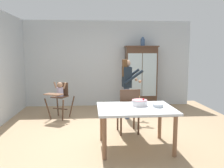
# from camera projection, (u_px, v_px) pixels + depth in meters

# --- Properties ---
(ground_plane) EXTENTS (6.24, 6.24, 0.00)m
(ground_plane) POSITION_uv_depth(u_px,v_px,m) (114.00, 132.00, 5.05)
(ground_plane) COLOR tan
(wall_back) EXTENTS (5.32, 0.06, 2.70)m
(wall_back) POSITION_uv_depth(u_px,v_px,m) (108.00, 64.00, 7.47)
(wall_back) COLOR silver
(wall_back) RESTS_ON ground_plane
(china_cabinet) EXTENTS (1.02, 0.48, 1.91)m
(china_cabinet) POSITION_uv_depth(u_px,v_px,m) (141.00, 76.00, 7.34)
(china_cabinet) COLOR #4C3323
(china_cabinet) RESTS_ON ground_plane
(ceramic_vase) EXTENTS (0.13, 0.13, 0.27)m
(ceramic_vase) POSITION_uv_depth(u_px,v_px,m) (143.00, 42.00, 7.20)
(ceramic_vase) COLOR #3D567F
(ceramic_vase) RESTS_ON china_cabinet
(high_chair_with_toddler) EXTENTS (0.76, 0.83, 0.95)m
(high_chair_with_toddler) POSITION_uv_depth(u_px,v_px,m) (60.00, 93.00, 6.02)
(high_chair_with_toddler) COLOR #4C3323
(high_chair_with_toddler) RESTS_ON ground_plane
(adult_person) EXTENTS (0.52, 0.50, 1.53)m
(adult_person) POSITION_uv_depth(u_px,v_px,m) (127.00, 81.00, 6.00)
(adult_person) COLOR #3D4C6B
(adult_person) RESTS_ON ground_plane
(dining_table) EXTENTS (1.35, 1.05, 0.74)m
(dining_table) POSITION_uv_depth(u_px,v_px,m) (135.00, 113.00, 4.11)
(dining_table) COLOR silver
(dining_table) RESTS_ON ground_plane
(birthday_cake) EXTENTS (0.28, 0.28, 0.19)m
(birthday_cake) POSITION_uv_depth(u_px,v_px,m) (140.00, 103.00, 4.23)
(birthday_cake) COLOR white
(birthday_cake) RESTS_ON dining_table
(serving_bowl) EXTENTS (0.18, 0.18, 0.05)m
(serving_bowl) POSITION_uv_depth(u_px,v_px,m) (158.00, 106.00, 4.12)
(serving_bowl) COLOR #B2BCC6
(serving_bowl) RESTS_ON dining_table
(dining_chair_far_side) EXTENTS (0.48, 0.48, 0.96)m
(dining_chair_far_side) POSITION_uv_depth(u_px,v_px,m) (129.00, 108.00, 4.84)
(dining_chair_far_side) COLOR #4C3323
(dining_chair_far_side) RESTS_ON ground_plane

